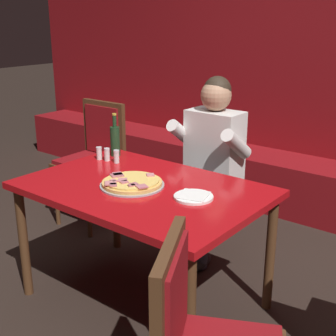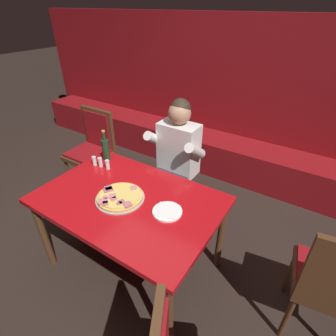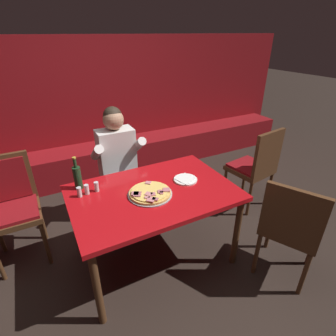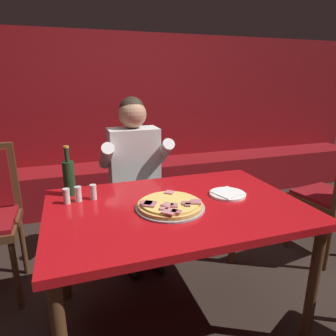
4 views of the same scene
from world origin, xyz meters
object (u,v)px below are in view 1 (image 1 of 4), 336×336
beer_bottle (115,140)px  shaker_parmesan (117,157)px  pizza (132,183)px  shaker_oregano (99,154)px  main_dining_table (143,198)px  shaker_red_pepper_flakes (107,155)px  diner_seated_blue_shirt (207,161)px  dining_chair_far_right (95,153)px  plate_white_paper (194,197)px

beer_bottle → shaker_parmesan: beer_bottle is taller
pizza → shaker_oregano: size_ratio=4.24×
main_dining_table → pizza: size_ratio=3.73×
main_dining_table → shaker_red_pepper_flakes: bearing=156.9°
shaker_parmesan → diner_seated_blue_shirt: 0.64m
beer_bottle → dining_chair_far_right: 0.69m
main_dining_table → beer_bottle: beer_bottle is taller
plate_white_paper → shaker_red_pepper_flakes: 0.85m
shaker_oregano → dining_chair_far_right: size_ratio=0.09×
main_dining_table → shaker_red_pepper_flakes: 0.55m
shaker_parmesan → dining_chair_far_right: 0.83m
beer_bottle → shaker_red_pepper_flakes: (0.04, -0.12, -0.07)m
shaker_oregano → dining_chair_far_right: bearing=140.1°
plate_white_paper → shaker_oregano: size_ratio=2.44×
pizza → shaker_red_pepper_flakes: size_ratio=4.24×
plate_white_paper → diner_seated_blue_shirt: (-0.38, 0.71, -0.05)m
shaker_red_pepper_flakes → diner_seated_blue_shirt: size_ratio=0.07×
shaker_red_pepper_flakes → dining_chair_far_right: dining_chair_far_right is taller
pizza → beer_bottle: bearing=142.8°
main_dining_table → shaker_oregano: shaker_oregano is taller
shaker_red_pepper_flakes → shaker_parmesan: (0.08, 0.01, 0.00)m
diner_seated_blue_shirt → shaker_oregano: bearing=-133.5°
pizza → shaker_red_pepper_flakes: shaker_red_pepper_flakes is taller
plate_white_paper → beer_bottle: bearing=160.7°
main_dining_table → shaker_parmesan: shaker_parmesan is taller
shaker_red_pepper_flakes → main_dining_table: bearing=-23.1°
shaker_red_pepper_flakes → shaker_oregano: 0.06m
beer_bottle → shaker_oregano: beer_bottle is taller
shaker_parmesan → diner_seated_blue_shirt: bearing=54.8°
shaker_parmesan → shaker_oregano: same height
pizza → diner_seated_blue_shirt: diner_seated_blue_shirt is taller
plate_white_paper → diner_seated_blue_shirt: diner_seated_blue_shirt is taller
pizza → shaker_oregano: shaker_oregano is taller
dining_chair_far_right → shaker_red_pepper_flakes: bearing=-36.1°
main_dining_table → diner_seated_blue_shirt: diner_seated_blue_shirt is taller
shaker_red_pepper_flakes → shaker_parmesan: same height
diner_seated_blue_shirt → dining_chair_far_right: bearing=-175.3°
beer_bottle → shaker_parmesan: (0.12, -0.12, -0.07)m
plate_white_paper → shaker_parmesan: 0.77m
beer_bottle → pizza: bearing=-37.2°
pizza → shaker_red_pepper_flakes: (-0.45, 0.25, 0.02)m
beer_bottle → shaker_red_pepper_flakes: 0.15m
beer_bottle → shaker_parmesan: size_ratio=3.40×
diner_seated_blue_shirt → dining_chair_far_right: 1.05m
main_dining_table → shaker_oregano: bearing=160.3°
diner_seated_blue_shirt → dining_chair_far_right: size_ratio=1.28×
main_dining_table → dining_chair_far_right: bearing=149.4°
main_dining_table → plate_white_paper: bearing=4.8°
beer_bottle → shaker_parmesan: bearing=-43.4°
main_dining_table → shaker_oregano: 0.60m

